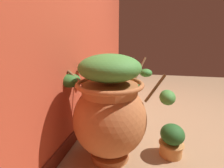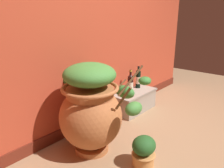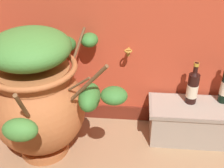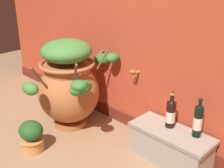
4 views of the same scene
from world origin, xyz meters
name	(u,v)px [view 1 (image 1 of 4)]	position (x,y,z in m)	size (l,w,h in m)	color
ground_plane	(181,136)	(0.00, 0.00, 0.00)	(7.00, 7.00, 0.00)	#9E7A56
back_wall	(73,13)	(0.00, 1.20, 1.29)	(4.40, 0.33, 2.60)	#B74228
terracotta_urn	(110,108)	(-0.47, 0.69, 0.46)	(0.90, 1.01, 0.91)	#B26638
stone_ledge	(112,98)	(0.62, 0.92, 0.16)	(0.71, 0.31, 0.29)	#9E9384
wine_bottle_left	(107,82)	(0.56, 0.97, 0.42)	(0.08, 0.08, 0.32)	black
wine_bottle_middle	(109,78)	(0.80, 1.00, 0.43)	(0.07, 0.07, 0.33)	black
potted_shrub	(172,140)	(-0.34, 0.15, 0.15)	(0.23, 0.22, 0.29)	#D68E4C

